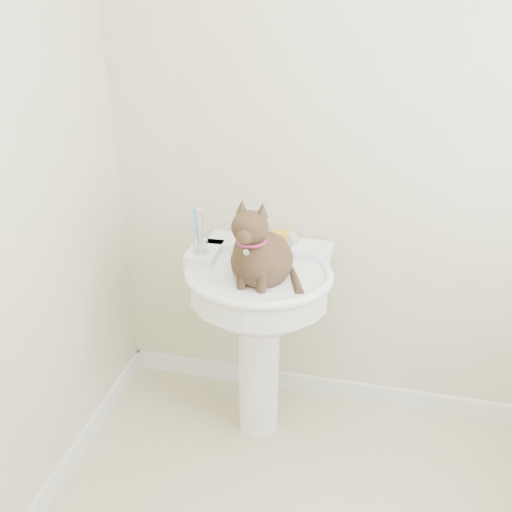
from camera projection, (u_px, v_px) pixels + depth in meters
The scene contains 7 objects.
wall_back at pixel (380, 139), 2.26m from camera, with size 2.20×0.00×2.50m, color beige, non-canonical shape.
baseboard_back at pixel (356, 391), 2.80m from camera, with size 2.20×0.02×0.09m, color white.
pedestal_sink at pixel (258, 302), 2.37m from camera, with size 0.60×0.58×0.82m.
faucet at pixel (267, 237), 2.40m from camera, with size 0.28×0.12×0.14m.
soap_bar at pixel (283, 236), 2.47m from camera, with size 0.09×0.06×0.03m, color #FBAC1E.
toothbrush_cup at pixel (200, 242), 2.34m from camera, with size 0.07×0.07×0.19m.
cat at pixel (260, 256), 2.21m from camera, with size 0.26×0.32×0.47m.
Camera 1 is at (0.05, -1.17, 1.88)m, focal length 42.00 mm.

